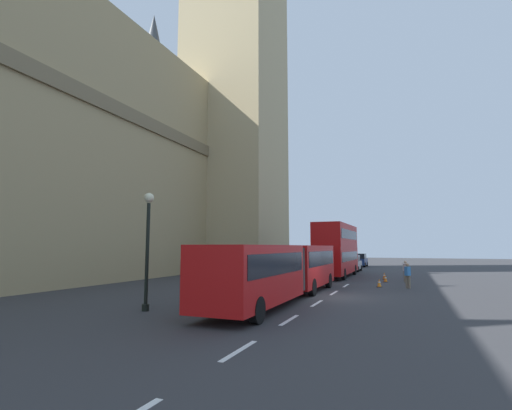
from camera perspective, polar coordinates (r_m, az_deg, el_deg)
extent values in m
plane|color=#333335|center=(22.26, 11.04, -13.59)|extent=(160.00, 160.00, 0.00)
cube|color=silver|center=(10.89, -2.61, -21.41)|extent=(2.20, 0.16, 0.01)
cube|color=silver|center=(15.09, 5.14, -17.17)|extent=(2.20, 0.16, 0.01)
cube|color=silver|center=(19.46, 9.30, -14.66)|extent=(2.20, 0.16, 0.01)
cube|color=silver|center=(23.93, 11.88, -13.05)|extent=(2.20, 0.16, 0.01)
cube|color=silver|center=(28.43, 13.62, -11.93)|extent=(2.20, 0.16, 0.01)
cube|color=tan|center=(52.25, -3.13, 19.12)|extent=(10.96, 10.96, 50.69)
cone|color=#383D42|center=(44.92, -15.46, 23.48)|extent=(2.40, 2.40, 5.30)
cube|color=red|center=(24.55, 7.28, -9.11)|extent=(7.52, 2.50, 2.50)
cube|color=black|center=(24.53, 7.26, -8.06)|extent=(6.92, 2.54, 0.90)
cube|color=red|center=(16.59, -0.49, -10.48)|extent=(7.52, 2.50, 2.50)
cube|color=black|center=(16.56, -0.49, -8.93)|extent=(6.92, 2.54, 0.90)
cylinder|color=#2D2D2D|center=(20.52, 4.16, -9.68)|extent=(2.38, 2.38, 2.25)
cylinder|color=black|center=(26.71, 11.07, -11.29)|extent=(1.00, 0.30, 1.00)
cylinder|color=black|center=(22.18, 8.63, -12.36)|extent=(1.00, 0.30, 1.00)
cylinder|color=black|center=(14.22, 0.17, -15.83)|extent=(1.00, 0.30, 1.00)
cube|color=#B20F0F|center=(36.35, 12.32, -8.20)|extent=(10.48, 2.50, 2.40)
cube|color=black|center=(36.34, 12.31, -7.65)|extent=(9.43, 2.54, 0.84)
cube|color=#B20F0F|center=(36.34, 12.24, -4.66)|extent=(10.27, 2.50, 2.10)
cube|color=black|center=(36.35, 12.23, -4.50)|extent=(9.43, 2.54, 0.84)
cylinder|color=black|center=(39.53, 14.86, -9.58)|extent=(1.00, 0.30, 1.00)
cylinder|color=black|center=(32.92, 13.28, -10.30)|extent=(1.00, 0.30, 1.00)
cube|color=#B7B7BC|center=(45.00, 14.47, -8.92)|extent=(4.40, 1.80, 0.90)
cube|color=black|center=(44.77, 14.40, -7.91)|extent=(2.46, 1.66, 0.70)
cylinder|color=black|center=(46.31, 15.73, -9.28)|extent=(0.64, 0.30, 0.64)
cylinder|color=black|center=(43.52, 15.29, -9.49)|extent=(0.64, 0.30, 0.64)
cube|color=navy|center=(55.63, 15.62, -8.37)|extent=(4.40, 1.80, 0.90)
cube|color=black|center=(55.41, 15.57, -7.55)|extent=(2.46, 1.66, 0.70)
cylinder|color=black|center=(56.96, 16.62, -8.67)|extent=(0.64, 0.30, 0.64)
cylinder|color=black|center=(54.16, 16.32, -8.81)|extent=(0.64, 0.30, 0.64)
cube|color=black|center=(28.15, 18.40, -11.82)|extent=(0.36, 0.36, 0.03)
cone|color=orange|center=(28.12, 18.38, -11.24)|extent=(0.28, 0.28, 0.55)
cylinder|color=white|center=(28.12, 18.38, -11.18)|extent=(0.17, 0.17, 0.08)
cube|color=black|center=(32.28, 19.25, -11.06)|extent=(0.36, 0.36, 0.03)
cone|color=orange|center=(32.26, 19.23, -10.54)|extent=(0.28, 0.28, 0.55)
cylinder|color=white|center=(32.26, 19.23, -10.50)|extent=(0.17, 0.17, 0.08)
cube|color=black|center=(34.95, 19.10, -10.68)|extent=(0.36, 0.36, 0.03)
cone|color=orange|center=(34.93, 19.09, -10.21)|extent=(0.28, 0.28, 0.55)
cylinder|color=white|center=(34.93, 19.08, -10.16)|extent=(0.17, 0.17, 0.08)
cylinder|color=black|center=(17.72, -16.60, -14.84)|extent=(0.32, 0.32, 0.30)
cylinder|color=black|center=(17.52, -16.36, -7.55)|extent=(0.16, 0.16, 4.80)
sphere|color=beige|center=(17.66, -16.09, 1.07)|extent=(0.44, 0.44, 0.44)
cylinder|color=#726651|center=(27.86, 22.46, -10.87)|extent=(0.16, 0.16, 0.86)
cylinder|color=#726651|center=(27.97, 22.11, -10.87)|extent=(0.16, 0.16, 0.86)
cube|color=#3372B2|center=(27.86, 22.22, -9.37)|extent=(0.47, 0.41, 0.60)
sphere|color=#936B4C|center=(27.84, 22.19, -8.51)|extent=(0.22, 0.22, 0.22)
cylinder|color=#726651|center=(32.77, 22.17, -10.14)|extent=(0.16, 0.16, 0.86)
cylinder|color=#726651|center=(32.66, 21.87, -10.17)|extent=(0.16, 0.16, 0.86)
cube|color=silver|center=(32.67, 21.96, -8.88)|extent=(0.47, 0.42, 0.60)
sphere|color=tan|center=(32.65, 21.93, -8.14)|extent=(0.22, 0.22, 0.22)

